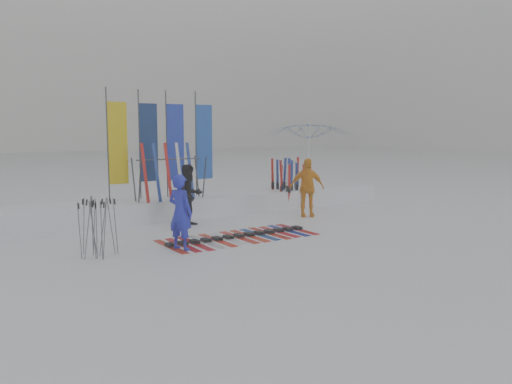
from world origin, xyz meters
TOP-DOWN VIEW (x-y plane):
  - ground at (0.00, 0.00)m, footprint 120.00×120.00m
  - snow_bank at (0.00, 4.60)m, footprint 14.00×1.60m
  - person_blue at (-2.43, 0.61)m, footprint 0.61×0.71m
  - person_black at (-1.01, 3.06)m, footprint 0.92×0.77m
  - person_yellow at (2.64, 2.48)m, footprint 1.12×0.90m
  - tent_canopy at (4.97, 5.17)m, footprint 4.02×4.07m
  - ski_row at (-0.70, 0.99)m, footprint 3.79×1.70m
  - pole_cluster at (-4.13, 1.00)m, footprint 0.84×0.69m
  - feather_flags at (-1.05, 4.80)m, footprint 3.34×0.32m
  - ski_rack at (-1.08, 4.20)m, footprint 2.04×0.80m
  - upright_skis at (3.30, 4.19)m, footprint 1.07×0.93m

SIDE VIEW (x-z plane):
  - ground at x=0.00m, z-range 0.00..0.00m
  - ski_row at x=-0.70m, z-range 0.00..0.07m
  - snow_bank at x=0.00m, z-range 0.00..0.60m
  - pole_cluster at x=-4.13m, z-range -0.02..1.23m
  - upright_skis at x=3.30m, z-range -0.05..1.64m
  - person_blue at x=-2.43m, z-range 0.00..1.66m
  - person_black at x=-1.01m, z-range 0.00..1.69m
  - person_yellow at x=2.64m, z-range 0.00..1.78m
  - ski_rack at x=-1.08m, z-range 0.77..2.00m
  - tent_canopy at x=4.97m, z-range 0.00..3.02m
  - feather_flags at x=-1.05m, z-range 0.64..3.84m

